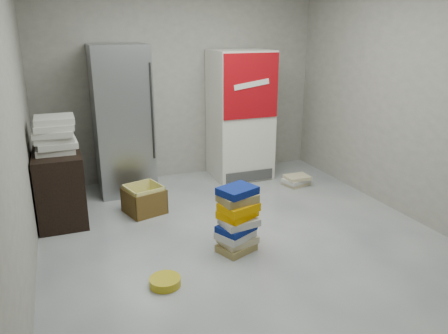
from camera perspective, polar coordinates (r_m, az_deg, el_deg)
ground at (r=4.41m, az=3.88°, el=-10.61°), size 5.00×5.00×0.00m
room_shell at (r=3.89m, az=4.45°, el=13.39°), size 4.04×5.04×2.82m
steel_fridge at (r=5.80m, az=-13.13°, el=5.97°), size 0.70×0.72×1.90m
coke_cooler at (r=6.24m, az=2.14°, el=6.81°), size 0.80×0.73×1.80m
wood_shelf at (r=5.19m, az=-20.60°, el=-2.43°), size 0.50×0.80×0.80m
supply_box_stack at (r=5.03m, az=-21.25°, el=3.96°), size 0.45×0.44×0.39m
phonebook_stack_main at (r=4.24m, az=1.76°, el=-6.86°), size 0.45×0.41×0.65m
phonebook_stack_side at (r=6.12m, az=9.42°, el=-1.73°), size 0.39×0.34×0.14m
cardboard_box at (r=5.24m, az=-10.38°, el=-4.44°), size 0.51×0.51×0.33m
bucket_lid at (r=3.86m, az=-7.70°, el=-14.62°), size 0.29×0.29×0.07m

